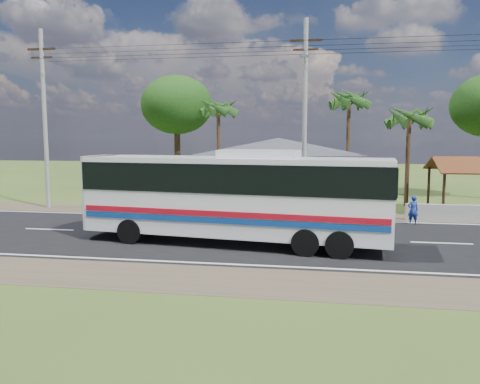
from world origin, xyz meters
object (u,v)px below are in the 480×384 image
at_px(waiting_shed, 479,167).
at_px(person, 413,210).
at_px(motorcycle, 366,205).
at_px(coach_bus, 235,191).

xyz_separation_m(waiting_shed, person, (-4.37, -4.24, -1.98)).
bearing_deg(motorcycle, coach_bus, 121.57).
height_order(waiting_shed, coach_bus, coach_bus).
relative_size(waiting_shed, coach_bus, 0.40).
bearing_deg(waiting_shed, motorcycle, -174.15).
relative_size(motorcycle, person, 1.14).
bearing_deg(coach_bus, waiting_shed, 45.32).
bearing_deg(person, coach_bus, 27.95).
distance_m(waiting_shed, person, 6.40).
relative_size(waiting_shed, person, 3.45).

